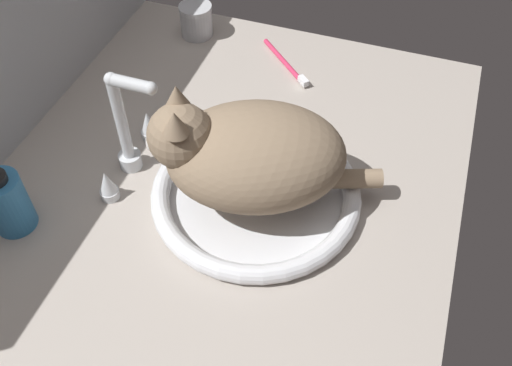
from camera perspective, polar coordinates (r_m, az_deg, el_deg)
countertop at (r=97.06cm, az=-3.67°, el=-1.89°), size 102.27×78.35×3.00cm
sink_basin at (r=94.27cm, az=-0.00°, el=-1.04°), size 34.95×34.95×3.13cm
faucet at (r=97.25cm, az=-12.81°, el=4.69°), size 18.40×9.72×20.32cm
cat at (r=87.25cm, az=-1.18°, el=2.95°), size 28.92×36.44×19.07cm
soap_pump_bottle at (r=95.88cm, az=-23.82°, el=-1.69°), size 6.60×6.60×15.33cm
metal_jar at (r=129.73cm, az=-6.03°, el=15.97°), size 7.17×7.17×7.12cm
toothbrush at (r=121.49cm, az=3.05°, el=11.92°), size 13.06×13.51×1.70cm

